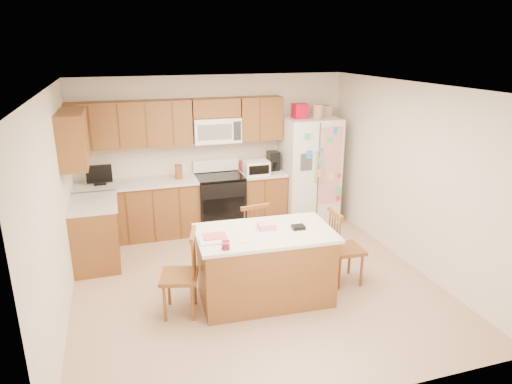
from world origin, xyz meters
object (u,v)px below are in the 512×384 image
object	(u,v)px
refrigerator	(309,169)
island	(265,265)
windsor_chair_left	(181,275)
stove	(220,201)
windsor_chair_back	(251,237)
windsor_chair_right	(344,249)

from	to	relation	value
refrigerator	island	world-z (taller)	refrigerator
island	windsor_chair_left	world-z (taller)	windsor_chair_left
stove	windsor_chair_left	world-z (taller)	stove
refrigerator	windsor_chair_left	distance (m)	3.48
island	windsor_chair_left	distance (m)	1.00
island	windsor_chair_back	size ratio (longest dim) A/B	1.69
windsor_chair_left	windsor_chair_back	size ratio (longest dim) A/B	1.03
refrigerator	windsor_chair_right	distance (m)	2.30
stove	windsor_chair_back	bearing A→B (deg)	-87.31
refrigerator	windsor_chair_right	xyz separation A→B (m)	(-0.46, -2.21, -0.45)
refrigerator	island	xyz separation A→B (m)	(-1.56, -2.30, -0.48)
stove	windsor_chair_right	world-z (taller)	stove
windsor_chair_left	windsor_chair_right	world-z (taller)	windsor_chair_left
windsor_chair_back	windsor_chair_right	xyz separation A→B (m)	(1.04, -0.71, 0.01)
windsor_chair_left	refrigerator	bearing A→B (deg)	42.14
stove	island	bearing A→B (deg)	-89.72
refrigerator	island	size ratio (longest dim) A/B	1.24
windsor_chair_left	windsor_chair_back	xyz separation A→B (m)	(1.06, 0.81, -0.01)
windsor_chair_left	island	bearing A→B (deg)	1.12
stove	windsor_chair_back	xyz separation A→B (m)	(0.07, -1.56, -0.01)
refrigerator	island	bearing A→B (deg)	-124.19
refrigerator	windsor_chair_left	bearing A→B (deg)	-137.86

